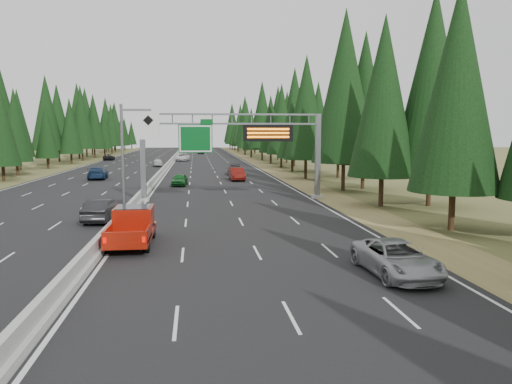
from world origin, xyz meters
TOP-DOWN VIEW (x-y plane):
  - road at (0.00, 80.00)m, footprint 32.00×260.00m
  - shoulder_right at (17.80, 80.00)m, footprint 3.60×260.00m
  - shoulder_left at (-17.80, 80.00)m, footprint 3.60×260.00m
  - median_barrier at (0.00, 80.00)m, footprint 0.70×260.00m
  - sign_gantry at (8.92, 34.88)m, footprint 16.75×0.98m
  - hov_sign_pole at (0.58, 24.97)m, footprint 2.80×0.50m
  - tree_row_right at (22.03, 67.14)m, footprint 12.12×244.31m
  - tree_row_left at (-22.20, 74.33)m, footprint 11.68×246.05m
  - silver_minivan at (13.39, 9.77)m, footprint 2.70×5.38m
  - red_pickup at (1.50, 17.51)m, footprint 2.16×6.04m
  - car_ahead_green at (3.13, 48.07)m, footprint 1.99×4.20m
  - car_ahead_dkred at (10.26, 53.80)m, footprint 1.94×5.01m
  - car_ahead_dkgrey at (10.70, 62.77)m, footprint 2.43×5.33m
  - car_ahead_white at (2.22, 101.63)m, footprint 3.22×6.00m
  - car_ahead_far at (6.72, 138.92)m, footprint 2.06×4.41m
  - car_onc_near at (-1.50, 24.81)m, footprint 1.98×4.77m
  - car_onc_blue at (-7.88, 57.88)m, footprint 2.72×5.84m
  - car_onc_white at (-1.87, 83.17)m, footprint 2.06×4.31m
  - car_onc_far at (-14.50, 106.47)m, footprint 2.42×4.91m

SIDE VIEW (x-z plane):
  - shoulder_right at x=17.80m, z-range 0.00..0.06m
  - shoulder_left at x=-17.80m, z-range 0.00..0.06m
  - road at x=0.00m, z-range 0.00..0.08m
  - median_barrier at x=0.00m, z-range -0.01..0.84m
  - car_onc_far at x=-14.50m, z-range 0.08..1.42m
  - car_ahead_green at x=3.13m, z-range 0.08..1.47m
  - car_onc_white at x=-1.87m, z-range 0.08..1.50m
  - car_ahead_far at x=6.72m, z-range 0.08..1.54m
  - silver_minivan at x=13.39m, z-range 0.08..1.54m
  - car_ahead_dkgrey at x=10.70m, z-range 0.08..1.59m
  - car_onc_near at x=-1.50m, z-range 0.08..1.62m
  - car_ahead_white at x=2.22m, z-range 0.08..1.68m
  - car_ahead_dkred at x=10.26m, z-range 0.08..1.71m
  - car_onc_blue at x=-7.88m, z-range 0.08..1.73m
  - red_pickup at x=1.50m, z-range 0.19..2.15m
  - hov_sign_pole at x=0.58m, z-range 0.72..8.72m
  - sign_gantry at x=8.92m, z-range 1.37..9.17m
  - tree_row_left at x=-22.20m, z-range -0.20..18.32m
  - tree_row_right at x=22.03m, z-range 0.13..19.08m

